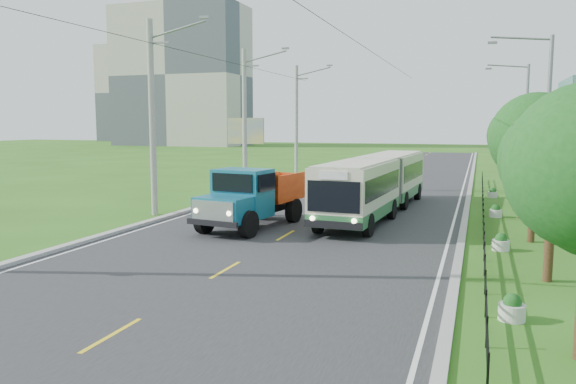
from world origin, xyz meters
The scene contains 28 objects.
ground centered at (0.00, 0.00, 0.00)m, with size 240.00×240.00×0.00m, color #2C5915.
road centered at (0.00, 20.00, 0.01)m, with size 14.00×120.00×0.02m, color #28282B.
curb_left centered at (-7.20, 20.00, 0.07)m, with size 0.40×120.00×0.15m, color #9E9E99.
curb_right centered at (7.15, 20.00, 0.05)m, with size 0.30×120.00×0.10m, color #9E9E99.
edge_line_left centered at (-6.65, 20.00, 0.02)m, with size 0.12×120.00×0.00m, color silver.
edge_line_right centered at (6.65, 20.00, 0.02)m, with size 0.12×120.00×0.00m, color silver.
centre_dash centered at (0.00, 0.00, 0.02)m, with size 0.12×2.20×0.00m, color yellow.
railing_right centered at (8.00, 14.00, 0.30)m, with size 0.04×40.00×0.60m, color black.
pole_near centered at (-8.26, 9.00, 5.09)m, with size 3.51×0.32×10.00m.
pole_mid centered at (-8.26, 21.00, 5.09)m, with size 3.51×0.32×10.00m.
pole_far centered at (-8.26, 33.00, 5.09)m, with size 3.51×0.32×10.00m.
tree_second centered at (9.86, 2.14, 3.52)m, with size 3.18×3.26×5.30m.
tree_third centered at (9.86, 8.14, 3.99)m, with size 3.60×3.62×6.00m.
tree_fourth centered at (9.86, 14.14, 3.59)m, with size 3.24×3.31×5.40m.
tree_fifth centered at (9.86, 20.14, 3.85)m, with size 3.48×3.52×5.80m.
tree_back centered at (9.86, 26.14, 3.65)m, with size 3.30×3.36×5.50m.
streetlight_mid centered at (10.64, 14.00, 4.90)m, with size 3.02×0.20×9.07m.
streetlight_far centered at (10.64, 28.00, 4.90)m, with size 3.02×0.20×9.07m.
planter_front centered at (8.60, -2.00, 0.29)m, with size 0.64×0.64×0.67m.
planter_near centered at (8.60, 6.00, 0.29)m, with size 0.64×0.64×0.67m.
planter_mid centered at (8.60, 14.00, 0.29)m, with size 0.64×0.64×0.67m.
planter_far centered at (8.60, 22.00, 0.29)m, with size 0.64×0.64×0.67m.
billboard_left centered at (-9.50, 24.00, 3.87)m, with size 3.00×0.20×5.20m.
billboard_right centered at (12.30, 20.00, 5.34)m, with size 0.24×6.00×7.30m.
apartment_near centered at (-55.00, 95.00, 15.00)m, with size 28.00×14.00×30.00m, color #B7B2A3.
apartment_far centered at (-80.00, 120.00, 13.00)m, with size 24.00×14.00×26.00m, color #B7B2A3.
bus centered at (2.64, 13.12, 1.77)m, with size 3.33×15.37×2.94m.
dump_truck centered at (-2.09, 7.45, 1.56)m, with size 3.37×6.84×2.76m.
Camera 1 is at (7.70, -16.24, 4.76)m, focal length 35.00 mm.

